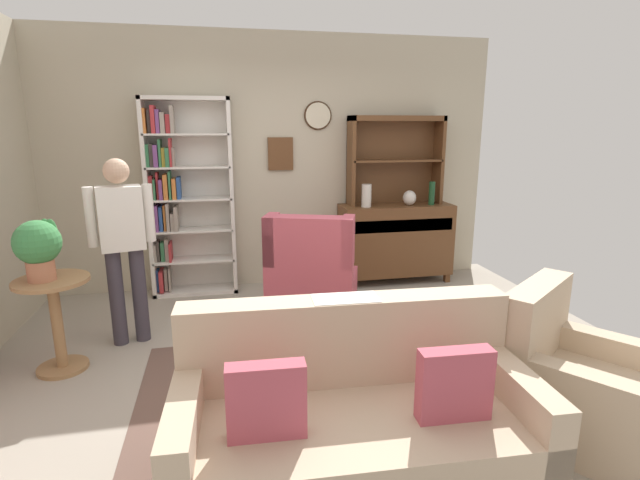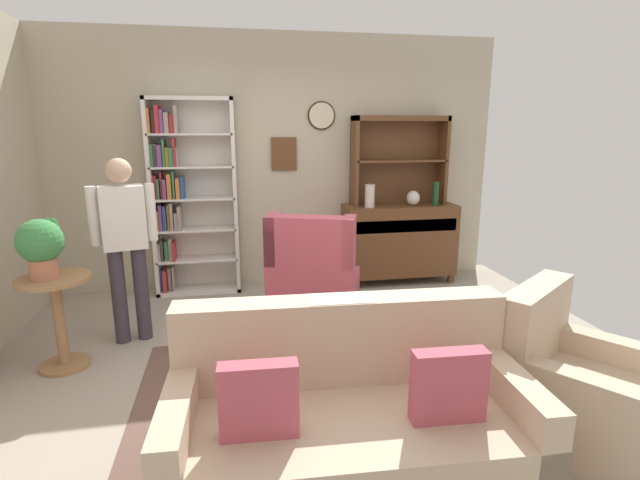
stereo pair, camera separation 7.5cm
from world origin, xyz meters
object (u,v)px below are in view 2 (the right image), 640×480
object	(u,v)px
bookshelf	(186,195)
couch_floral	(348,425)
sideboard_hutch	(399,148)
plant_stand	(58,312)
wingback_chair	(314,283)
person_reading	(125,238)
potted_plant_large	(41,244)
coffee_table	(309,338)
armchair_floral	(572,390)
vase_round	(413,198)
bottle_wine	(436,193)
sideboard	(399,240)
book_stack	(323,325)
vase_tall	(370,196)

from	to	relation	value
bookshelf	couch_floral	bearing A→B (deg)	-72.19
sideboard_hutch	plant_stand	bearing A→B (deg)	-153.21
bookshelf	wingback_chair	world-z (taller)	bookshelf
person_reading	potted_plant_large	bearing A→B (deg)	-138.99
wingback_chair	plant_stand	world-z (taller)	wingback_chair
sideboard_hutch	coffee_table	size ratio (longest dim) A/B	1.38
couch_floral	armchair_floral	distance (m)	1.40
vase_round	person_reading	bearing A→B (deg)	-160.22
vase_round	person_reading	xyz separation A→B (m)	(-2.92, -1.05, -0.10)
bottle_wine	armchair_floral	world-z (taller)	bottle_wine
sideboard	book_stack	bearing A→B (deg)	-121.40
sideboard_hutch	vase_round	world-z (taller)	sideboard_hutch
vase_tall	vase_round	bearing A→B (deg)	1.49
sideboard	sideboard_hutch	world-z (taller)	sideboard_hutch
bookshelf	vase_tall	bearing A→B (deg)	-4.69
sideboard	vase_tall	bearing A→B (deg)	-168.37
bookshelf	bottle_wine	xyz separation A→B (m)	(2.77, -0.17, -0.03)
bookshelf	potted_plant_large	xyz separation A→B (m)	(-0.89, -1.62, -0.11)
sideboard	bottle_wine	world-z (taller)	bottle_wine
sideboard	sideboard_hutch	xyz separation A→B (m)	(0.00, 0.11, 1.05)
bottle_wine	book_stack	bearing A→B (deg)	-129.48
bookshelf	bottle_wine	bearing A→B (deg)	-3.56
potted_plant_large	book_stack	world-z (taller)	potted_plant_large
vase_round	bookshelf	bearing A→B (deg)	176.58
vase_tall	vase_round	world-z (taller)	vase_tall
bottle_wine	coffee_table	xyz separation A→B (m)	(-1.80, -2.03, -0.70)
bookshelf	armchair_floral	distance (m)	3.97
armchair_floral	potted_plant_large	size ratio (longest dim) A/B	2.43
sideboard_hutch	bottle_wine	world-z (taller)	sideboard_hutch
sideboard_hutch	plant_stand	xyz separation A→B (m)	(-3.23, -1.63, -1.12)
armchair_floral	sideboard_hutch	bearing A→B (deg)	90.52
couch_floral	potted_plant_large	distance (m)	2.54
bookshelf	sideboard	xyz separation A→B (m)	(2.38, -0.08, -0.58)
couch_floral	plant_stand	xyz separation A→B (m)	(-1.86, 1.56, 0.13)
vase_tall	bottle_wine	xyz separation A→B (m)	(0.78, -0.01, 0.01)
bottle_wine	wingback_chair	bearing A→B (deg)	-149.72
sideboard_hutch	couch_floral	xyz separation A→B (m)	(-1.37, -3.19, -1.25)
plant_stand	person_reading	world-z (taller)	person_reading
armchair_floral	vase_round	bearing A→B (deg)	87.98
sideboard	potted_plant_large	distance (m)	3.65
bottle_wine	wingback_chair	world-z (taller)	bottle_wine
sideboard	vase_round	world-z (taller)	vase_round
bookshelf	vase_round	world-z (taller)	bookshelf
vase_round	plant_stand	distance (m)	3.70
sideboard_hutch	potted_plant_large	xyz separation A→B (m)	(-3.27, -1.65, -0.58)
bookshelf	person_reading	xyz separation A→B (m)	(-0.40, -1.20, -0.18)
vase_tall	potted_plant_large	distance (m)	3.23
potted_plant_large	coffee_table	world-z (taller)	potted_plant_large
bookshelf	sideboard	world-z (taller)	bookshelf
vase_tall	plant_stand	xyz separation A→B (m)	(-2.84, -1.44, -0.60)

